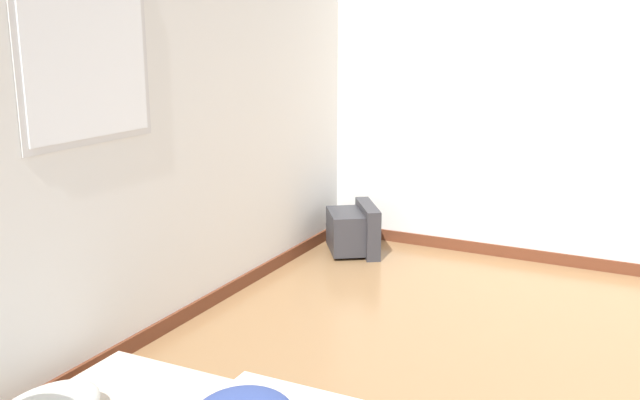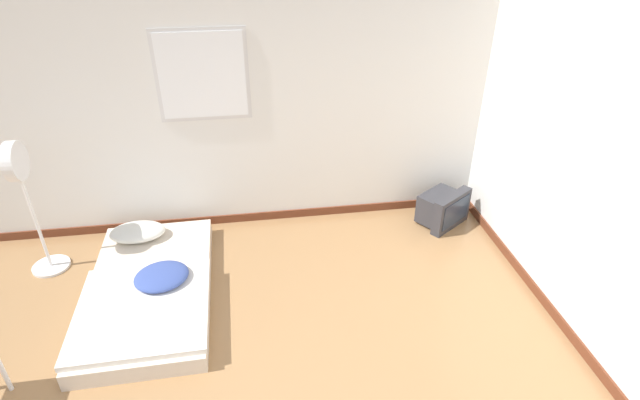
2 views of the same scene
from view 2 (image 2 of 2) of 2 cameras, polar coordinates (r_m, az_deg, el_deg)
wall_back at (r=4.87m, az=-9.58°, el=10.68°), size 7.34×0.08×2.60m
mattress_bed at (r=4.57m, az=-18.98°, el=-9.38°), size 1.05×1.86×0.29m
crt_tv at (r=5.38m, az=13.86°, el=-0.89°), size 0.59×0.56×0.38m
standing_fan at (r=4.92m, az=-30.75°, el=1.30°), size 0.33×0.34×1.27m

